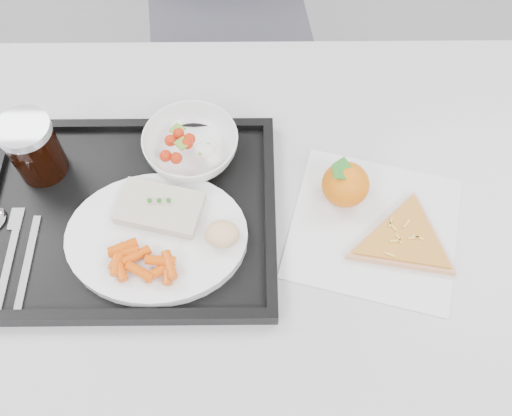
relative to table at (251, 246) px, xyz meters
The scene contains 14 objects.
room 0.78m from the table, 90.00° to the right, with size 6.04×7.04×2.84m.
table is the anchor object (origin of this frame).
tray 0.20m from the table, behind, with size 0.45×0.35×0.03m.
dinner_plate 0.17m from the table, 168.48° to the right, with size 0.27×0.27×0.02m.
fish_fillet 0.17m from the table, behind, with size 0.14×0.10×0.02m.
bread_roll 0.13m from the table, 137.57° to the right, with size 0.06×0.05×0.03m.
salad_bowl 0.19m from the table, 126.44° to the left, with size 0.15×0.15×0.05m.
cola_glass 0.37m from the table, 162.67° to the left, with size 0.08×0.08×0.11m.
cutlery 0.37m from the table, behind, with size 0.08×0.17×0.01m.
napkin 0.20m from the table, ahead, with size 0.30×0.30×0.00m.
tangerine 0.19m from the table, 20.37° to the left, with size 0.09×0.09×0.07m.
pizza_slice 0.25m from the table, ahead, with size 0.24×0.24×0.02m.
carrot_pile 0.21m from the table, 153.45° to the right, with size 0.10×0.07×0.02m.
salad_contents 0.18m from the table, 128.04° to the left, with size 0.10×0.08×0.02m.
Camera 1 is at (0.01, -0.12, 1.53)m, focal length 40.00 mm.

